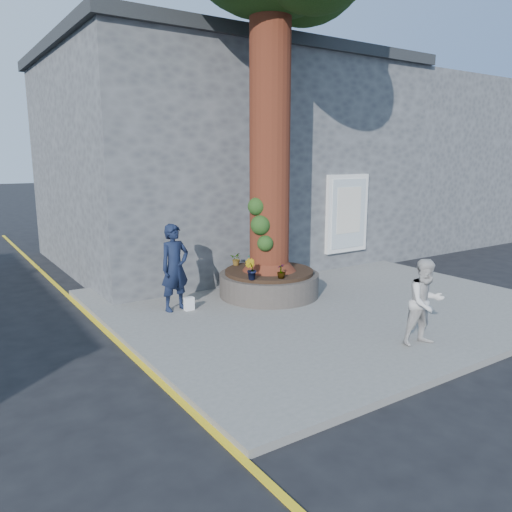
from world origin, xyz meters
TOP-DOWN VIEW (x-y plane):
  - ground at (0.00, 0.00)m, footprint 120.00×120.00m
  - pavement at (1.50, 1.00)m, footprint 9.00×8.00m
  - yellow_line at (-3.05, 1.00)m, footprint 0.10×30.00m
  - stone_shop at (2.50, 7.20)m, footprint 10.30×8.30m
  - neighbour_shop at (10.50, 7.20)m, footprint 6.00×8.00m
  - planter at (0.80, 2.00)m, footprint 2.30×2.30m
  - man at (-1.49, 2.16)m, footprint 0.73×0.54m
  - woman at (1.23, -2.01)m, footprint 0.83×0.71m
  - shopping_bag at (-1.27, 1.98)m, footprint 0.20×0.12m
  - plant_a at (0.52, 2.30)m, footprint 0.20×0.15m
  - plant_b at (-0.05, 1.48)m, footprint 0.32×0.33m
  - plant_c at (0.55, 1.20)m, footprint 0.20×0.20m
  - plant_d at (0.44, 2.85)m, footprint 0.37×0.38m

SIDE VIEW (x-z plane):
  - ground at x=0.00m, z-range 0.00..0.00m
  - yellow_line at x=-3.05m, z-range 0.00..0.01m
  - pavement at x=1.50m, z-range 0.00..0.12m
  - shopping_bag at x=-1.27m, z-range 0.12..0.40m
  - planter at x=0.80m, z-range 0.11..0.71m
  - woman at x=1.23m, z-range 0.12..1.62m
  - plant_c at x=0.55m, z-range 0.72..1.04m
  - plant_d at x=0.44m, z-range 0.72..1.04m
  - plant_a at x=0.52m, z-range 0.72..1.08m
  - plant_b at x=-0.05m, z-range 0.72..1.17m
  - man at x=-1.49m, z-range 0.12..1.95m
  - neighbour_shop at x=10.50m, z-range 0.00..6.00m
  - stone_shop at x=2.50m, z-range 0.01..6.31m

